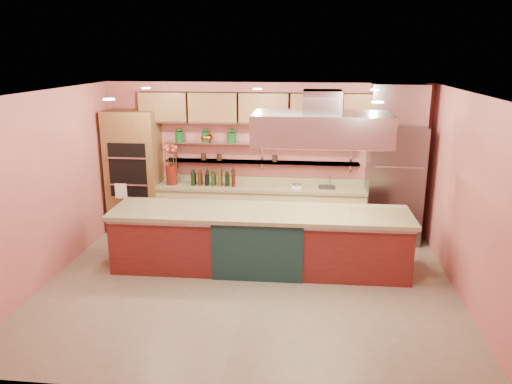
# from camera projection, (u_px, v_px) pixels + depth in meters

# --- Properties ---
(floor) EXTENTS (6.00, 5.00, 0.02)m
(floor) POSITION_uv_depth(u_px,v_px,m) (249.00, 285.00, 7.39)
(floor) COLOR gray
(floor) RESTS_ON ground
(ceiling) EXTENTS (6.00, 5.00, 0.02)m
(ceiling) POSITION_uv_depth(u_px,v_px,m) (248.00, 93.00, 6.63)
(ceiling) COLOR black
(ceiling) RESTS_ON wall_back
(wall_back) EXTENTS (6.00, 0.04, 2.80)m
(wall_back) POSITION_uv_depth(u_px,v_px,m) (265.00, 158.00, 9.40)
(wall_back) COLOR #CC6760
(wall_back) RESTS_ON floor
(wall_front) EXTENTS (6.00, 0.04, 2.80)m
(wall_front) POSITION_uv_depth(u_px,v_px,m) (215.00, 267.00, 4.62)
(wall_front) COLOR #CC6760
(wall_front) RESTS_ON floor
(wall_left) EXTENTS (0.04, 5.00, 2.80)m
(wall_left) POSITION_uv_depth(u_px,v_px,m) (46.00, 188.00, 7.33)
(wall_left) COLOR #CC6760
(wall_left) RESTS_ON floor
(wall_right) EXTENTS (0.04, 5.00, 2.80)m
(wall_right) POSITION_uv_depth(u_px,v_px,m) (470.00, 201.00, 6.69)
(wall_right) COLOR #CC6760
(wall_right) RESTS_ON floor
(oven_stack) EXTENTS (0.95, 0.64, 2.30)m
(oven_stack) POSITION_uv_depth(u_px,v_px,m) (134.00, 172.00, 9.42)
(oven_stack) COLOR brown
(oven_stack) RESTS_ON floor
(refrigerator) EXTENTS (0.95, 0.72, 2.10)m
(refrigerator) POSITION_uv_depth(u_px,v_px,m) (394.00, 184.00, 8.91)
(refrigerator) COLOR slate
(refrigerator) RESTS_ON floor
(back_counter) EXTENTS (3.84, 0.64, 0.93)m
(back_counter) POSITION_uv_depth(u_px,v_px,m) (260.00, 210.00, 9.37)
(back_counter) COLOR tan
(back_counter) RESTS_ON floor
(wall_shelf_lower) EXTENTS (3.60, 0.26, 0.03)m
(wall_shelf_lower) POSITION_uv_depth(u_px,v_px,m) (261.00, 162.00, 9.30)
(wall_shelf_lower) COLOR #AEAFB5
(wall_shelf_lower) RESTS_ON wall_back
(wall_shelf_upper) EXTENTS (3.60, 0.26, 0.03)m
(wall_shelf_upper) POSITION_uv_depth(u_px,v_px,m) (262.00, 143.00, 9.20)
(wall_shelf_upper) COLOR #AEAFB5
(wall_shelf_upper) RESTS_ON wall_back
(upper_cabinets) EXTENTS (4.60, 0.36, 0.55)m
(upper_cabinets) POSITION_uv_depth(u_px,v_px,m) (264.00, 108.00, 8.98)
(upper_cabinets) COLOR brown
(upper_cabinets) RESTS_ON wall_back
(range_hood) EXTENTS (2.00, 1.00, 0.45)m
(range_hood) POSITION_uv_depth(u_px,v_px,m) (321.00, 128.00, 7.28)
(range_hood) COLOR #AEAFB5
(range_hood) RESTS_ON ceiling
(ceiling_downlights) EXTENTS (4.00, 2.80, 0.02)m
(ceiling_downlights) POSITION_uv_depth(u_px,v_px,m) (250.00, 94.00, 6.83)
(ceiling_downlights) COLOR #FFE5A5
(ceiling_downlights) RESTS_ON ceiling
(island) EXTENTS (4.57, 1.05, 0.95)m
(island) POSITION_uv_depth(u_px,v_px,m) (260.00, 240.00, 7.85)
(island) COLOR maroon
(island) RESTS_ON floor
(flower_vase) EXTENTS (0.24, 0.24, 0.35)m
(flower_vase) POSITION_uv_depth(u_px,v_px,m) (171.00, 175.00, 9.33)
(flower_vase) COLOR #60160E
(flower_vase) RESTS_ON back_counter
(oil_bottle_cluster) EXTENTS (0.91, 0.42, 0.28)m
(oil_bottle_cluster) POSITION_uv_depth(u_px,v_px,m) (214.00, 178.00, 9.26)
(oil_bottle_cluster) COLOR black
(oil_bottle_cluster) RESTS_ON back_counter
(kitchen_scale) EXTENTS (0.20, 0.17, 0.10)m
(kitchen_scale) POSITION_uv_depth(u_px,v_px,m) (297.00, 185.00, 9.12)
(kitchen_scale) COLOR white
(kitchen_scale) RESTS_ON back_counter
(bar_faucet) EXTENTS (0.04, 0.04, 0.23)m
(bar_faucet) POSITION_uv_depth(u_px,v_px,m) (330.00, 181.00, 9.13)
(bar_faucet) COLOR silver
(bar_faucet) RESTS_ON back_counter
(copper_kettle) EXTENTS (0.20, 0.20, 0.15)m
(copper_kettle) POSITION_uv_depth(u_px,v_px,m) (208.00, 138.00, 9.29)
(copper_kettle) COLOR #B46629
(copper_kettle) RESTS_ON wall_shelf_upper
(green_canister) EXTENTS (0.19, 0.19, 0.18)m
(green_canister) POSITION_uv_depth(u_px,v_px,m) (231.00, 137.00, 9.24)
(green_canister) COLOR #0F4A1A
(green_canister) RESTS_ON wall_shelf_upper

